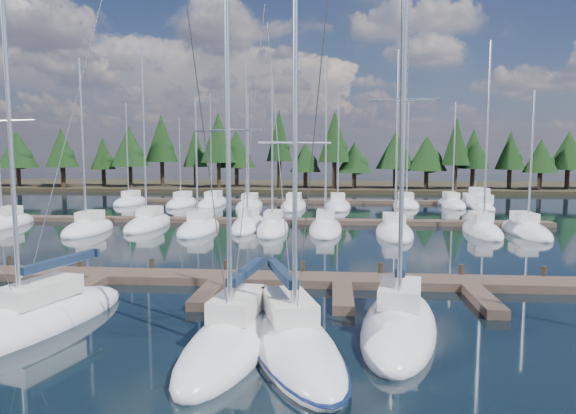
# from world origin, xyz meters

# --- Properties ---
(ground) EXTENTS (260.00, 260.00, 0.00)m
(ground) POSITION_xyz_m (0.00, 30.00, 0.00)
(ground) COLOR black
(ground) RESTS_ON ground
(far_shore) EXTENTS (220.00, 30.00, 0.60)m
(far_shore) POSITION_xyz_m (0.00, 90.00, 0.30)
(far_shore) COLOR #2E2719
(far_shore) RESTS_ON ground
(main_dock) EXTENTS (44.00, 6.13, 0.90)m
(main_dock) POSITION_xyz_m (0.00, 17.36, 0.20)
(main_dock) COLOR brown
(main_dock) RESTS_ON ground
(back_docks) EXTENTS (50.00, 21.80, 0.40)m
(back_docks) POSITION_xyz_m (0.00, 49.58, 0.20)
(back_docks) COLOR brown
(back_docks) RESTS_ON ground
(front_sailboat_2) EXTENTS (4.88, 9.73, 13.77)m
(front_sailboat_2) POSITION_xyz_m (-5.45, 10.44, 0.29)
(front_sailboat_2) COLOR silver
(front_sailboat_2) RESTS_ON ground
(front_sailboat_3) EXTENTS (3.58, 8.80, 13.04)m
(front_sailboat_3) POSITION_xyz_m (2.29, 9.48, 0.29)
(front_sailboat_3) COLOR silver
(front_sailboat_3) RESTS_ON ground
(front_sailboat_4) EXTENTS (5.33, 9.44, 12.32)m
(front_sailboat_4) POSITION_xyz_m (4.21, 9.35, 0.28)
(front_sailboat_4) COLOR silver
(front_sailboat_4) RESTS_ON ground
(front_sailboat_5) EXTENTS (4.04, 8.70, 15.01)m
(front_sailboat_5) POSITION_xyz_m (7.97, 11.33, 0.30)
(front_sailboat_5) COLOR silver
(front_sailboat_5) RESTS_ON ground
(back_sailboat_rows) EXTENTS (47.23, 31.89, 16.27)m
(back_sailboat_rows) POSITION_xyz_m (-0.59, 44.93, 0.27)
(back_sailboat_rows) COLOR silver
(back_sailboat_rows) RESTS_ON ground
(motor_yacht_right) EXTENTS (3.58, 8.20, 3.96)m
(motor_yacht_right) POSITION_xyz_m (22.66, 55.30, 0.45)
(motor_yacht_right) COLOR silver
(motor_yacht_right) RESTS_ON ground
(tree_line) EXTENTS (183.89, 11.24, 13.80)m
(tree_line) POSITION_xyz_m (-2.57, 80.27, 7.41)
(tree_line) COLOR black
(tree_line) RESTS_ON far_shore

